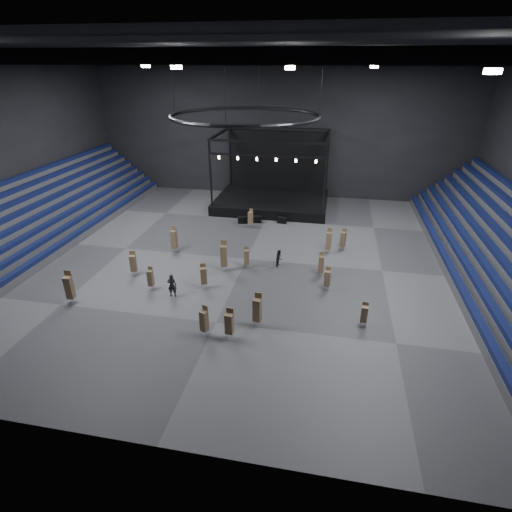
% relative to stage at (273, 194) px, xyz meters
% --- Properties ---
extents(floor, '(50.00, 50.00, 0.00)m').
position_rel_stage_xyz_m(floor, '(-0.00, -16.24, -1.45)').
color(floor, '#4D4D50').
rests_on(floor, ground).
extents(ceiling, '(50.00, 42.00, 0.20)m').
position_rel_stage_xyz_m(ceiling, '(-0.00, -16.24, 16.55)').
color(ceiling, black).
rests_on(ceiling, wall_back).
extents(wall_back, '(50.00, 0.20, 18.00)m').
position_rel_stage_xyz_m(wall_back, '(-0.00, 4.76, 7.55)').
color(wall_back, black).
rests_on(wall_back, ground).
extents(wall_front, '(50.00, 0.20, 18.00)m').
position_rel_stage_xyz_m(wall_front, '(-0.00, -37.24, 7.55)').
color(wall_front, black).
rests_on(wall_front, ground).
extents(bleachers_left, '(7.20, 40.00, 6.40)m').
position_rel_stage_xyz_m(bleachers_left, '(-22.94, -16.24, 0.28)').
color(bleachers_left, '#494A4C').
rests_on(bleachers_left, floor).
extents(stage, '(14.00, 10.00, 9.20)m').
position_rel_stage_xyz_m(stage, '(0.00, 0.00, 0.00)').
color(stage, black).
rests_on(stage, floor).
extents(truss_ring, '(12.30, 12.30, 5.15)m').
position_rel_stage_xyz_m(truss_ring, '(-0.00, -16.24, 11.55)').
color(truss_ring, black).
rests_on(truss_ring, ceiling).
extents(roof_girders, '(49.00, 30.35, 0.70)m').
position_rel_stage_xyz_m(roof_girders, '(-0.00, -16.24, 15.75)').
color(roof_girders, black).
rests_on(roof_girders, ceiling).
extents(floodlights, '(28.60, 16.60, 0.25)m').
position_rel_stage_xyz_m(floodlights, '(-0.00, -20.24, 15.15)').
color(floodlights, white).
rests_on(floodlights, roof_girders).
extents(flight_case_left, '(1.29, 0.92, 0.77)m').
position_rel_stage_xyz_m(flight_case_left, '(-2.38, -7.12, -1.06)').
color(flight_case_left, black).
rests_on(flight_case_left, floor).
extents(flight_case_mid, '(1.24, 0.73, 0.78)m').
position_rel_stage_xyz_m(flight_case_mid, '(-0.86, -6.62, -1.06)').
color(flight_case_mid, black).
rests_on(flight_case_mid, floor).
extents(flight_case_right, '(1.14, 0.66, 0.72)m').
position_rel_stage_xyz_m(flight_case_right, '(2.08, -6.28, -1.09)').
color(flight_case_right, black).
rests_on(flight_case_right, floor).
extents(chair_stack_0, '(0.64, 0.64, 2.27)m').
position_rel_stage_xyz_m(chair_stack_0, '(-9.03, -21.20, -0.24)').
color(chair_stack_0, silver).
rests_on(chair_stack_0, floor).
extents(chair_stack_1, '(0.56, 0.56, 2.06)m').
position_rel_stage_xyz_m(chair_stack_1, '(0.35, -17.89, -0.36)').
color(chair_stack_1, silver).
rests_on(chair_stack_1, floor).
extents(chair_stack_2, '(0.61, 0.61, 2.88)m').
position_rel_stage_xyz_m(chair_stack_2, '(-1.50, -18.81, 0.03)').
color(chair_stack_2, silver).
rests_on(chair_stack_2, floor).
extents(chair_stack_3, '(0.44, 0.44, 2.03)m').
position_rel_stage_xyz_m(chair_stack_3, '(-6.54, -23.16, -0.38)').
color(chair_stack_3, silver).
rests_on(chair_stack_3, floor).
extents(chair_stack_4, '(0.62, 0.62, 2.62)m').
position_rel_stage_xyz_m(chair_stack_4, '(2.98, -26.48, -0.09)').
color(chair_stack_4, silver).
rests_on(chair_stack_4, floor).
extents(chair_stack_5, '(0.49, 0.49, 1.88)m').
position_rel_stage_xyz_m(chair_stack_5, '(10.39, -25.07, -0.43)').
color(chair_stack_5, silver).
rests_on(chair_stack_5, floor).
extents(chair_stack_6, '(0.58, 0.58, 2.29)m').
position_rel_stage_xyz_m(chair_stack_6, '(8.95, -12.43, -0.27)').
color(chair_stack_6, silver).
rests_on(chair_stack_6, floor).
extents(chair_stack_7, '(0.60, 0.60, 2.76)m').
position_rel_stage_xyz_m(chair_stack_7, '(-11.76, -26.28, -0.03)').
color(chair_stack_7, silver).
rests_on(chair_stack_7, floor).
extents(chair_stack_8, '(0.65, 0.65, 2.18)m').
position_rel_stage_xyz_m(chair_stack_8, '(-2.35, -22.10, -0.29)').
color(chair_stack_8, silver).
rests_on(chair_stack_8, floor).
extents(chair_stack_9, '(0.58, 0.58, 2.17)m').
position_rel_stage_xyz_m(chair_stack_9, '(-1.26, -8.23, -0.32)').
color(chair_stack_9, silver).
rests_on(chair_stack_9, floor).
extents(chair_stack_10, '(0.60, 0.60, 2.30)m').
position_rel_stage_xyz_m(chair_stack_10, '(-0.36, -28.23, -0.25)').
color(chair_stack_10, silver).
rests_on(chair_stack_10, floor).
extents(chair_stack_11, '(0.52, 0.52, 2.03)m').
position_rel_stage_xyz_m(chair_stack_11, '(7.67, -20.50, -0.37)').
color(chair_stack_11, silver).
rests_on(chair_stack_11, floor).
extents(chair_stack_12, '(0.48, 0.48, 2.27)m').
position_rel_stage_xyz_m(chair_stack_12, '(7.06, -18.22, -0.29)').
color(chair_stack_12, silver).
rests_on(chair_stack_12, floor).
extents(chair_stack_13, '(0.55, 0.55, 2.29)m').
position_rel_stage_xyz_m(chair_stack_13, '(1.40, -28.22, -0.23)').
color(chair_stack_13, silver).
rests_on(chair_stack_13, floor).
extents(chair_stack_14, '(0.54, 0.54, 2.68)m').
position_rel_stage_xyz_m(chair_stack_14, '(-7.29, -15.99, -0.07)').
color(chair_stack_14, silver).
rests_on(chair_stack_14, floor).
extents(chair_stack_15, '(0.51, 0.51, 2.59)m').
position_rel_stage_xyz_m(chair_stack_15, '(7.56, -13.33, -0.13)').
color(chair_stack_15, silver).
rests_on(chair_stack_15, floor).
extents(man_center, '(0.79, 0.59, 1.96)m').
position_rel_stage_xyz_m(man_center, '(-4.43, -23.84, -0.47)').
color(man_center, black).
rests_on(man_center, floor).
extents(crew_member, '(0.73, 0.87, 1.61)m').
position_rel_stage_xyz_m(crew_member, '(3.24, -17.05, -0.65)').
color(crew_member, black).
rests_on(crew_member, floor).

